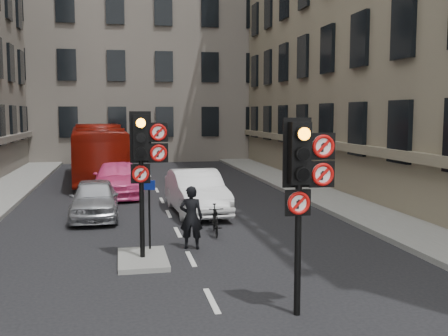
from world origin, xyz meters
name	(u,v)px	position (x,y,z in m)	size (l,w,h in m)	color
pavement_right	(342,201)	(7.20, 12.00, 0.08)	(3.00, 50.00, 0.16)	gray
centre_island	(143,259)	(-1.20, 5.00, 0.06)	(1.20, 2.00, 0.12)	gray
building_far	(137,37)	(0.00, 38.00, 10.00)	(30.00, 14.00, 20.00)	gray
signal_near	(304,174)	(1.49, 0.99, 2.58)	(0.91, 0.40, 3.58)	black
signal_far	(145,153)	(-1.11, 4.99, 2.70)	(0.91, 0.40, 3.58)	black
car_silver	(94,199)	(-2.59, 10.75, 0.68)	(1.61, 4.01, 1.37)	#A2A4A9
car_white	(196,192)	(1.03, 11.02, 0.78)	(1.66, 4.76, 1.57)	white
car_pink	(118,178)	(-1.81, 15.88, 0.75)	(2.11, 5.19, 1.51)	#EF468F
bus_red	(97,152)	(-2.88, 21.21, 1.53)	(2.58, 11.01, 3.07)	maroon
motorcycle	(215,220)	(1.08, 7.49, 0.45)	(0.43, 1.51, 0.91)	black
motorcyclist	(191,217)	(0.15, 6.00, 0.86)	(0.63, 0.41, 1.71)	black
info_sign	(149,205)	(-0.98, 5.73, 1.29)	(0.31, 0.13, 1.81)	black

